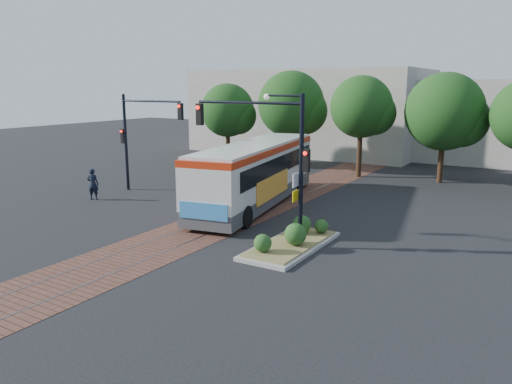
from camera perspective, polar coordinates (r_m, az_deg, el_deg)
ground at (r=23.87m, az=-5.17°, el=-3.79°), size 120.00×120.00×0.00m
trackbed at (r=27.08m, az=-0.13°, el=-1.82°), size 3.60×40.00×0.02m
tree_row at (r=37.05m, az=11.73°, el=9.25°), size 26.40×5.60×7.67m
warehouses at (r=49.34m, az=14.68°, el=8.54°), size 40.00×13.00×8.00m
city_bus at (r=27.55m, az=0.04°, el=2.46°), size 4.95×13.06×3.42m
traffic_island at (r=20.60m, az=4.21°, el=-5.40°), size 2.20×5.20×1.13m
signal_pole_main at (r=20.32m, az=2.08°, el=5.43°), size 5.49×0.46×6.00m
signal_pole_left at (r=31.59m, az=-13.29°, el=6.95°), size 4.99×0.34×6.00m
officer at (r=30.43m, az=-18.14°, el=0.86°), size 0.79×0.68×1.82m
parked_car at (r=36.72m, az=-4.96°, el=2.87°), size 4.87×2.65×1.34m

